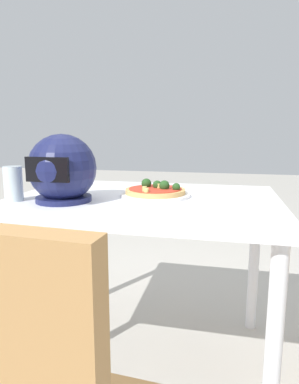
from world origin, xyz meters
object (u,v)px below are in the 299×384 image
Objects in this scene: pizza at (156,190)px; drinking_glass at (13,184)px; motorcycle_helmet at (62,170)px; dining_table at (144,219)px.

drinking_glass is at bearing 22.33° from pizza.
motorcycle_helmet is 0.20m from drinking_glass.
pizza is 0.38m from motorcycle_helmet.
motorcycle_helmet is (0.32, 0.18, 0.10)m from pizza.
pizza reaches higher than dining_table.
dining_table is at bearing -160.00° from drinking_glass.
drinking_glass reaches higher than pizza.
pizza is 0.56m from drinking_glass.
pizza is 1.86× the size of drinking_glass.
dining_table is 4.34× the size of pizza.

